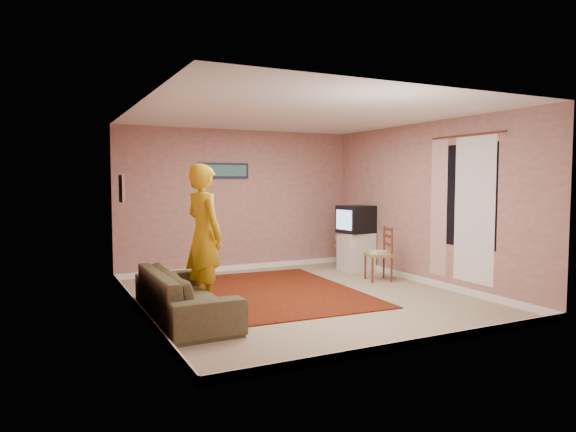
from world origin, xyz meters
name	(u,v)px	position (x,y,z in m)	size (l,w,h in m)	color
ground	(301,297)	(0.00, 0.00, 0.00)	(5.00, 5.00, 0.00)	tan
wall_back	(239,200)	(0.00, 2.50, 1.30)	(4.50, 0.02, 2.60)	tan
wall_front	(420,219)	(0.00, -2.50, 1.30)	(4.50, 0.02, 2.60)	tan
wall_left	(139,211)	(-2.25, 0.00, 1.30)	(0.02, 5.00, 2.60)	tan
wall_right	(425,204)	(2.25, 0.00, 1.30)	(0.02, 5.00, 2.60)	tan
ceiling	(302,114)	(0.00, 0.00, 2.60)	(4.50, 5.00, 0.02)	white
baseboard_back	(239,267)	(0.00, 2.49, 0.05)	(4.50, 0.02, 0.10)	white
baseboard_front	(417,343)	(0.00, -2.49, 0.05)	(4.50, 0.02, 0.10)	white
baseboard_left	(142,311)	(-2.24, 0.00, 0.05)	(0.02, 5.00, 0.10)	white
baseboard_right	(423,280)	(2.24, 0.00, 0.05)	(0.02, 5.00, 0.10)	white
window	(467,196)	(2.24, -0.90, 1.45)	(0.01, 1.10, 1.50)	black
curtain_sheer	(474,210)	(2.23, -1.05, 1.25)	(0.01, 0.75, 2.10)	white
curtain_floral	(439,208)	(2.21, -0.35, 1.25)	(0.01, 0.35, 2.10)	silver
curtain_rod	(466,135)	(2.20, -0.90, 2.32)	(0.02, 0.02, 1.40)	brown
picture_back	(224,171)	(-0.30, 2.47, 1.85)	(0.95, 0.04, 0.28)	#161E3D
picture_left	(122,189)	(-2.22, 1.60, 1.55)	(0.04, 0.38, 0.42)	tan
area_rug	(267,292)	(-0.33, 0.49, 0.01)	(2.57, 3.22, 0.02)	black
tv_cabinet	(356,251)	(1.95, 1.52, 0.35)	(0.55, 0.50, 0.70)	silver
crt_tv	(356,219)	(1.94, 1.52, 0.95)	(0.65, 0.59, 0.51)	black
chair_a	(350,240)	(1.93, 1.71, 0.55)	(0.51, 0.50, 0.49)	#A3924F
dvd_player	(350,243)	(1.93, 1.71, 0.49)	(0.32, 0.23, 0.05)	#B7B7BC
blue_throw	(344,230)	(1.93, 1.90, 0.72)	(0.36, 0.05, 0.38)	#94BCF3
chair_b	(378,248)	(1.72, 0.51, 0.55)	(0.48, 0.50, 0.49)	#A3924F
game_console	(378,252)	(1.72, 0.51, 0.48)	(0.24, 0.17, 0.05)	silver
sofa	(185,294)	(-1.80, -0.40, 0.30)	(2.06, 0.81, 0.60)	brown
person	(204,235)	(-1.38, 0.17, 0.95)	(0.69, 0.45, 1.89)	gold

